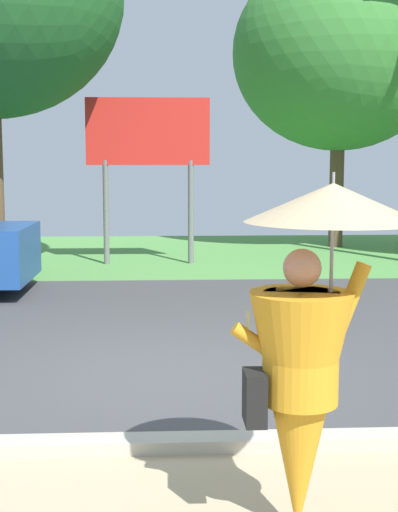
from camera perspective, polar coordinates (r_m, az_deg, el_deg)
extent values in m
cube|color=#424244|center=(9.62, -2.52, -6.05)|extent=(40.00, 8.00, 0.10)
cube|color=#569749|center=(17.50, -2.69, 0.07)|extent=(40.00, 8.00, 0.10)
cube|color=#B2AD9E|center=(5.77, -2.26, -14.37)|extent=(40.00, 0.24, 0.10)
cone|color=orange|center=(4.39, 7.83, -12.16)|extent=(0.60, 0.60, 1.45)
cylinder|color=orange|center=(4.28, 7.93, -7.10)|extent=(0.44, 0.44, 0.65)
sphere|color=tan|center=(4.18, 8.04, -0.92)|extent=(0.22, 0.22, 0.22)
cylinder|color=orange|center=(4.28, 11.69, -3.40)|extent=(0.24, 0.09, 0.45)
cylinder|color=orange|center=(4.25, 4.42, -6.70)|extent=(0.29, 0.08, 0.24)
cylinder|color=gray|center=(4.21, 10.30, -0.43)|extent=(0.02, 0.02, 0.75)
cone|color=#D1B284|center=(4.18, 10.40, 4.12)|extent=(1.01, 1.01, 0.22)
cylinder|color=gray|center=(4.18, 10.44, 5.77)|extent=(0.02, 0.02, 0.10)
cube|color=beige|center=(4.25, 3.84, -5.34)|extent=(0.02, 0.11, 0.16)
cube|color=black|center=(4.26, 4.36, -10.94)|extent=(0.12, 0.24, 0.30)
cylinder|color=slate|center=(15.65, -7.26, 3.38)|extent=(0.12, 0.12, 2.20)
cylinder|color=slate|center=(15.62, -0.65, 3.43)|extent=(0.12, 0.12, 2.20)
cube|color=red|center=(15.58, -4.01, 9.66)|extent=(2.60, 0.10, 1.40)
cylinder|color=brown|center=(19.00, 10.67, 5.48)|extent=(0.36, 0.36, 3.17)
ellipsoid|color=#387F33|center=(19.18, 10.91, 15.33)|extent=(5.34, 5.34, 4.85)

